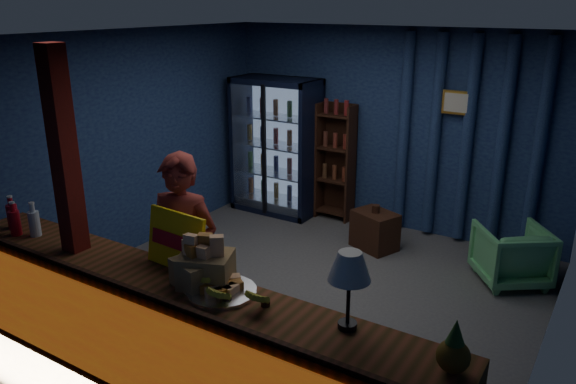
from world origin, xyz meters
name	(u,v)px	position (x,y,z in m)	size (l,w,h in m)	color
ground	(303,289)	(0.00, 0.00, 0.00)	(4.60, 4.60, 0.00)	#515154
room_walls	(304,145)	(0.00, 0.00, 1.57)	(4.60, 4.60, 4.60)	navy
counter	(174,338)	(0.00, -1.91, 0.48)	(4.40, 0.57, 0.99)	brown
support_post	(71,209)	(-1.05, -1.90, 1.30)	(0.16, 0.16, 2.60)	maroon
beverage_cooler	(279,146)	(-1.55, 1.92, 0.93)	(1.20, 0.62, 1.90)	black
bottle_shelf	(337,162)	(-0.70, 2.06, 0.79)	(0.50, 0.28, 1.60)	#3B1C13
curtain_folds	(467,141)	(1.00, 2.14, 1.30)	(1.74, 0.14, 2.50)	navy
framed_picture	(457,103)	(0.85, 2.10, 1.75)	(0.36, 0.04, 0.28)	gold
shopkeeper	(183,255)	(-0.34, -1.40, 0.87)	(0.64, 0.42, 1.75)	maroon
green_chair	(512,255)	(1.79, 1.35, 0.32)	(0.68, 0.70, 0.63)	#5FBE74
side_table	(375,230)	(0.20, 1.37, 0.24)	(0.62, 0.54, 0.56)	#3B1C13
yellow_sign	(176,240)	(-0.12, -1.70, 1.17)	(0.56, 0.14, 0.44)	yellow
soda_bottles	(20,220)	(-1.74, -1.93, 1.07)	(0.41, 0.17, 0.31)	red
snack_box_left	(206,267)	(0.25, -1.79, 1.09)	(0.45, 0.42, 0.39)	#9D784C
snack_box_centre	(195,271)	(0.20, -1.85, 1.07)	(0.37, 0.33, 0.33)	#9D784C
pastry_tray	(222,290)	(0.43, -1.84, 0.98)	(0.49, 0.49, 0.08)	silver
banana_bunches	(230,290)	(0.54, -1.89, 1.03)	(0.71, 0.28, 0.15)	gold
table_lamp	(350,269)	(1.37, -1.77, 1.36)	(0.27, 0.27, 0.52)	black
pineapple	(454,351)	(2.05, -1.86, 1.08)	(0.19, 0.19, 0.32)	#895C18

